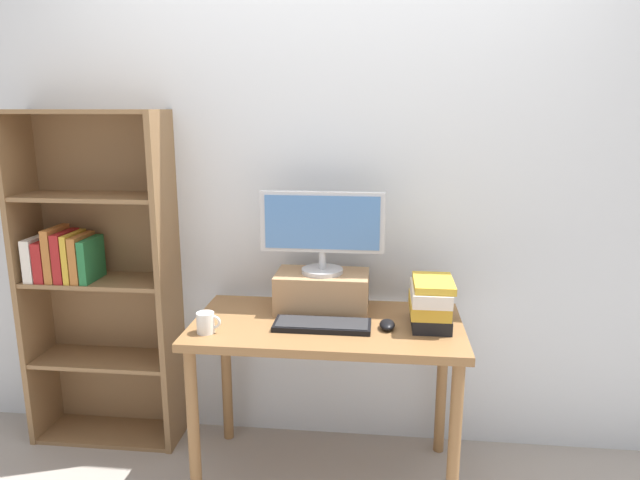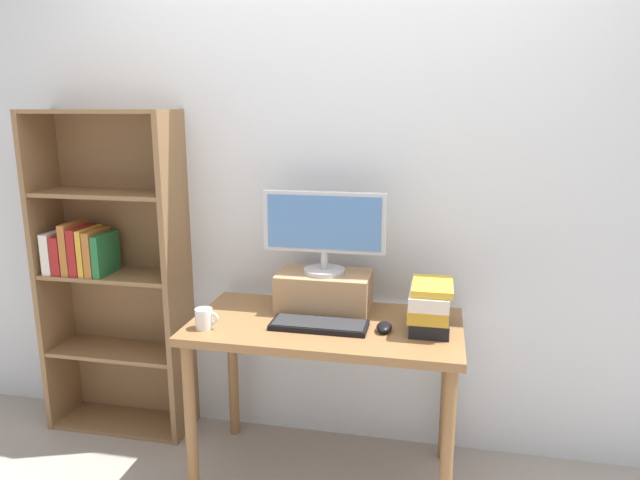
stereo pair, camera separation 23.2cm
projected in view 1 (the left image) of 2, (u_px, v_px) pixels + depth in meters
ground_plane at (327, 475)px, 2.62m from camera, size 12.00×12.00×0.00m
back_wall at (335, 182)px, 2.71m from camera, size 7.00×0.08×2.60m
desk at (327, 344)px, 2.47m from camera, size 1.16×0.61×0.75m
bookshelf_unit at (96, 276)px, 2.78m from camera, size 0.73×0.28×1.64m
riser_box at (322, 291)px, 2.59m from camera, size 0.42×0.25×0.17m
computer_monitor at (322, 228)px, 2.52m from camera, size 0.55×0.19×0.37m
keyboard at (322, 325)px, 2.39m from camera, size 0.41×0.16×0.02m
computer_mouse at (387, 325)px, 2.37m from camera, size 0.06×0.10×0.04m
book_stack at (430, 302)px, 2.40m from camera, size 0.18×0.28×0.20m
coffee_mug at (206, 323)px, 2.33m from camera, size 0.10×0.07×0.09m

